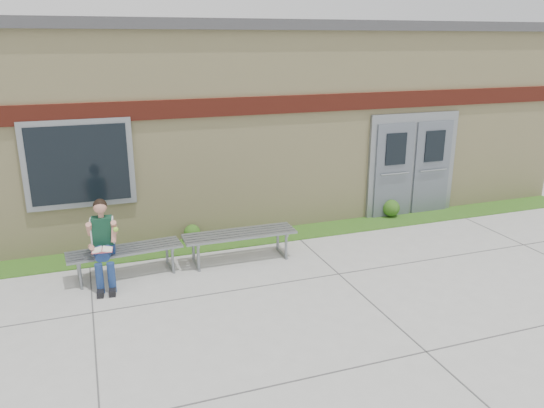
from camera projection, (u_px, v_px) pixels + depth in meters
name	position (u px, v px, depth m)	size (l,w,h in m)	color
ground	(295.00, 296.00, 8.27)	(80.00, 80.00, 0.00)	#9E9E99
grass_strip	(247.00, 239.00, 10.60)	(16.00, 0.80, 0.02)	#285115
school_building	(205.00, 113.00, 13.03)	(16.20, 6.22, 4.20)	beige
bench_left	(125.00, 255.00, 8.88)	(1.91, 0.67, 0.49)	gray
bench_right	(240.00, 239.00, 9.51)	(2.02, 0.57, 0.52)	gray
girl	(103.00, 241.00, 8.47)	(0.49, 0.85, 1.41)	navy
shrub_mid	(192.00, 233.00, 10.44)	(0.33, 0.33, 0.33)	#285115
shrub_east	(391.00, 208.00, 11.88)	(0.39, 0.39, 0.39)	#285115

